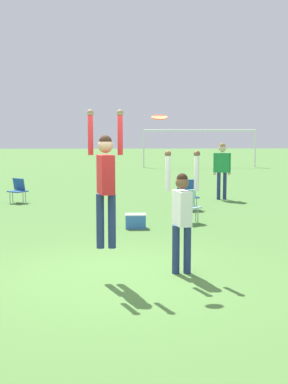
# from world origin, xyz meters

# --- Properties ---
(ground_plane) EXTENTS (120.00, 120.00, 0.00)m
(ground_plane) POSITION_xyz_m (0.00, 0.00, 0.00)
(ground_plane) COLOR #4C7A38
(person_jumping) EXTENTS (0.55, 0.43, 2.10)m
(person_jumping) POSITION_xyz_m (-0.13, -0.13, 1.60)
(person_jumping) COLOR navy
(person_jumping) RESTS_ON ground_plane
(person_defending) EXTENTS (0.56, 0.44, 1.97)m
(person_defending) POSITION_xyz_m (1.06, 0.18, 1.03)
(person_defending) COLOR navy
(person_defending) RESTS_ON ground_plane
(frisbee) EXTENTS (0.24, 0.24, 0.09)m
(frisbee) POSITION_xyz_m (0.69, 0.07, 2.48)
(frisbee) COLOR #E04C23
(camping_chair_0) EXTENTS (0.63, 0.70, 0.82)m
(camping_chair_0) POSITION_xyz_m (1.75, 4.86, 0.49)
(camping_chair_0) COLOR gray
(camping_chair_0) RESTS_ON ground_plane
(camping_chair_1) EXTENTS (0.67, 0.74, 0.77)m
(camping_chair_1) POSITION_xyz_m (-3.20, 8.83, 0.45)
(camping_chair_1) COLOR gray
(camping_chair_1) RESTS_ON ground_plane
(camping_chair_3) EXTENTS (0.65, 0.69, 0.87)m
(camping_chair_3) POSITION_xyz_m (1.97, 7.07, 0.49)
(camping_chair_3) COLOR gray
(camping_chair_3) RESTS_ON ground_plane
(person_spectator_near) EXTENTS (0.60, 0.33, 1.87)m
(person_spectator_near) POSITION_xyz_m (3.40, 9.35, 1.14)
(person_spectator_near) COLOR navy
(person_spectator_near) RESTS_ON ground_plane
(cooler_box) EXTENTS (0.48, 0.32, 0.34)m
(cooler_box) POSITION_xyz_m (0.42, 4.19, 0.17)
(cooler_box) COLOR #336BB7
(cooler_box) RESTS_ON ground_plane
(soccer_goal) EXTENTS (7.10, 0.10, 2.35)m
(soccer_goal) POSITION_xyz_m (4.92, 25.07, 1.84)
(soccer_goal) COLOR white
(soccer_goal) RESTS_ON ground_plane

